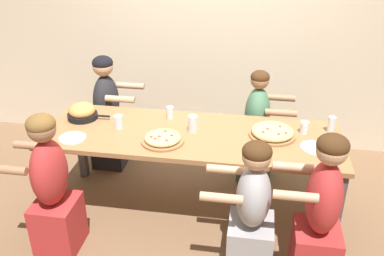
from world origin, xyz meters
TOP-DOWN VIEW (x-y plane):
  - ground_plane at (0.00, 0.00)m, footprint 18.00×18.00m
  - dining_table at (0.00, 0.00)m, footprint 2.43×0.84m
  - pizza_board_main at (0.65, 0.06)m, footprint 0.38×0.38m
  - pizza_board_second at (-0.21, -0.18)m, footprint 0.34×0.34m
  - skillet_bowl at (-0.99, 0.13)m, footprint 0.38×0.26m
  - empty_plate_a at (0.97, -0.09)m, footprint 0.22×0.22m
  - empty_plate_b at (-0.93, -0.24)m, footprint 0.21×0.21m
  - drinking_glass_a at (0.91, 0.16)m, footprint 0.07×0.07m
  - drinking_glass_b at (-0.62, -0.00)m, footprint 0.08×0.08m
  - drinking_glass_c at (-0.24, 0.25)m, footprint 0.06×0.06m
  - drinking_glass_d at (0.00, 0.04)m, footprint 0.08×0.08m
  - drinking_glass_e at (1.12, 0.21)m, footprint 0.06×0.06m
  - diner_far_midright at (0.53, 0.64)m, footprint 0.51×0.40m
  - diner_far_left at (-0.96, 0.64)m, footprint 0.51×0.40m
  - diner_near_right at (0.99, -0.64)m, footprint 0.51×0.40m
  - diner_near_midright at (0.53, -0.64)m, footprint 0.51×0.40m
  - diner_near_left at (-0.96, -0.64)m, footprint 0.51×0.40m

SIDE VIEW (x-z plane):
  - ground_plane at x=0.00m, z-range 0.00..0.00m
  - diner_near_midright at x=0.53m, z-range -0.04..1.03m
  - diner_far_midright at x=0.53m, z-range -0.06..1.06m
  - diner_near_left at x=-0.96m, z-range -0.04..1.12m
  - diner_far_left at x=-0.96m, z-range -0.05..1.13m
  - diner_near_right at x=0.99m, z-range -0.04..1.13m
  - dining_table at x=0.00m, z-range 0.30..1.07m
  - empty_plate_a at x=0.97m, z-range 0.76..0.78m
  - empty_plate_b at x=-0.93m, z-range 0.76..0.78m
  - pizza_board_second at x=-0.21m, z-range 0.76..0.81m
  - pizza_board_main at x=0.65m, z-range 0.76..0.82m
  - drinking_glass_a at x=0.91m, z-range 0.76..0.86m
  - drinking_glass_c at x=-0.24m, z-range 0.76..0.86m
  - drinking_glass_b at x=-0.62m, z-range 0.76..0.88m
  - skillet_bowl at x=-0.99m, z-range 0.75..0.89m
  - drinking_glass_d at x=0.00m, z-range 0.75..0.90m
  - drinking_glass_e at x=1.12m, z-range 0.76..0.90m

